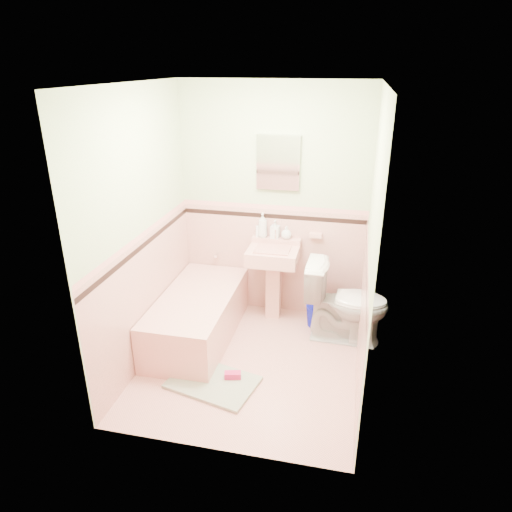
% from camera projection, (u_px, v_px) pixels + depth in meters
% --- Properties ---
extents(floor, '(2.20, 2.20, 0.00)m').
position_uv_depth(floor, '(250.00, 362.00, 4.40)').
color(floor, '#E39F94').
rests_on(floor, ground).
extents(ceiling, '(2.20, 2.20, 0.00)m').
position_uv_depth(ceiling, '(249.00, 83.00, 3.43)').
color(ceiling, white).
rests_on(ceiling, ground).
extents(wall_back, '(2.50, 0.00, 2.50)m').
position_uv_depth(wall_back, '(273.00, 204.00, 4.90)').
color(wall_back, '#F9E9CB').
rests_on(wall_back, ground).
extents(wall_front, '(2.50, 0.00, 2.50)m').
position_uv_depth(wall_front, '(210.00, 301.00, 2.92)').
color(wall_front, '#F9E9CB').
rests_on(wall_front, ground).
extents(wall_left, '(0.00, 2.50, 2.50)m').
position_uv_depth(wall_left, '(141.00, 231.00, 4.11)').
color(wall_left, '#F9E9CB').
rests_on(wall_left, ground).
extents(wall_right, '(0.00, 2.50, 2.50)m').
position_uv_depth(wall_right, '(370.00, 250.00, 3.71)').
color(wall_right, '#F9E9CB').
rests_on(wall_right, ground).
extents(wainscot_back, '(2.00, 0.00, 2.00)m').
position_uv_depth(wainscot_back, '(272.00, 260.00, 5.14)').
color(wainscot_back, '#E6A59A').
rests_on(wainscot_back, ground).
extents(wainscot_front, '(2.00, 0.00, 2.00)m').
position_uv_depth(wainscot_front, '(214.00, 383.00, 3.19)').
color(wainscot_front, '#E6A59A').
rests_on(wainscot_front, ground).
extents(wainscot_left, '(0.00, 2.20, 2.20)m').
position_uv_depth(wainscot_left, '(149.00, 296.00, 4.36)').
color(wainscot_left, '#E6A59A').
rests_on(wainscot_left, ground).
extents(wainscot_right, '(0.00, 2.20, 2.20)m').
position_uv_depth(wainscot_right, '(362.00, 319.00, 3.97)').
color(wainscot_right, '#E6A59A').
rests_on(wainscot_right, ground).
extents(accent_back, '(2.00, 0.00, 2.00)m').
position_uv_depth(accent_back, '(273.00, 216.00, 4.94)').
color(accent_back, black).
rests_on(accent_back, ground).
extents(accent_front, '(2.00, 0.00, 2.00)m').
position_uv_depth(accent_front, '(212.00, 317.00, 2.99)').
color(accent_front, black).
rests_on(accent_front, ground).
extents(accent_left, '(0.00, 2.20, 2.20)m').
position_uv_depth(accent_left, '(144.00, 245.00, 4.16)').
color(accent_left, black).
rests_on(accent_left, ground).
extents(accent_right, '(0.00, 2.20, 2.20)m').
position_uv_depth(accent_right, '(367.00, 264.00, 3.77)').
color(accent_right, black).
rests_on(accent_right, ground).
extents(cap_back, '(2.00, 0.00, 2.00)m').
position_uv_depth(cap_back, '(273.00, 207.00, 4.90)').
color(cap_back, pink).
rests_on(cap_back, ground).
extents(cap_front, '(2.00, 0.00, 2.00)m').
position_uv_depth(cap_front, '(211.00, 303.00, 2.95)').
color(cap_front, pink).
rests_on(cap_front, ground).
extents(cap_left, '(0.00, 2.20, 2.20)m').
position_uv_depth(cap_left, '(143.00, 235.00, 4.12)').
color(cap_left, pink).
rests_on(cap_left, ground).
extents(cap_right, '(0.00, 2.20, 2.20)m').
position_uv_depth(cap_right, '(368.00, 253.00, 3.73)').
color(cap_right, pink).
rests_on(cap_right, ground).
extents(bathtub, '(0.70, 1.50, 0.45)m').
position_uv_depth(bathtub, '(198.00, 317.00, 4.73)').
color(bathtub, '#DE9A8F').
rests_on(bathtub, floor).
extents(tub_faucet, '(0.04, 0.12, 0.04)m').
position_uv_depth(tub_faucet, '(217.00, 255.00, 5.22)').
color(tub_faucet, silver).
rests_on(tub_faucet, wall_back).
extents(sink, '(0.53, 0.48, 0.83)m').
position_uv_depth(sink, '(273.00, 284.00, 5.00)').
color(sink, '#DE9A8F').
rests_on(sink, floor).
extents(sink_faucet, '(0.02, 0.02, 0.10)m').
position_uv_depth(sink_faucet, '(276.00, 234.00, 4.92)').
color(sink_faucet, silver).
rests_on(sink_faucet, sink).
extents(medicine_cabinet, '(0.45, 0.04, 0.56)m').
position_uv_depth(medicine_cabinet, '(278.00, 163.00, 4.69)').
color(medicine_cabinet, white).
rests_on(medicine_cabinet, wall_back).
extents(soap_dish, '(0.13, 0.08, 0.04)m').
position_uv_depth(soap_dish, '(316.00, 235.00, 4.89)').
color(soap_dish, '#DE9A8F').
rests_on(soap_dish, wall_back).
extents(soap_bottle_left, '(0.10, 0.11, 0.27)m').
position_uv_depth(soap_bottle_left, '(263.00, 225.00, 4.96)').
color(soap_bottle_left, '#B2B2B2').
rests_on(soap_bottle_left, sink).
extents(soap_bottle_mid, '(0.10, 0.10, 0.20)m').
position_uv_depth(soap_bottle_mid, '(275.00, 229.00, 4.94)').
color(soap_bottle_mid, '#B2B2B2').
rests_on(soap_bottle_mid, sink).
extents(soap_bottle_right, '(0.12, 0.12, 0.14)m').
position_uv_depth(soap_bottle_right, '(286.00, 232.00, 4.93)').
color(soap_bottle_right, '#B2B2B2').
rests_on(soap_bottle_right, sink).
extents(tube, '(0.05, 0.05, 0.12)m').
position_uv_depth(tube, '(257.00, 231.00, 5.00)').
color(tube, white).
rests_on(tube, sink).
extents(toilet, '(0.83, 0.49, 0.84)m').
position_uv_depth(toilet, '(346.00, 302.00, 4.63)').
color(toilet, white).
rests_on(toilet, floor).
extents(bucket, '(0.28, 0.28, 0.24)m').
position_uv_depth(bucket, '(317.00, 316.00, 4.98)').
color(bucket, '#070DA4').
rests_on(bucket, floor).
extents(bath_mat, '(0.85, 0.66, 0.03)m').
position_uv_depth(bath_mat, '(213.00, 382.00, 4.10)').
color(bath_mat, gray).
rests_on(bath_mat, floor).
extents(shoe, '(0.16, 0.10, 0.06)m').
position_uv_depth(shoe, '(233.00, 375.00, 4.12)').
color(shoe, '#BF1E59').
rests_on(shoe, bath_mat).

